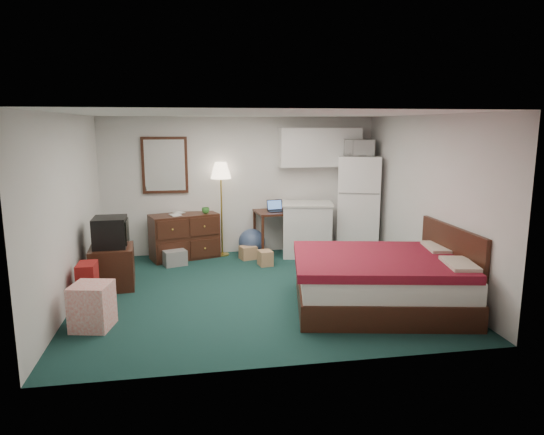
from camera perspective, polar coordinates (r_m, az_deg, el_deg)
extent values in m
cube|color=#173B37|center=(7.07, -1.64, -8.60)|extent=(5.00, 4.50, 0.01)
cube|color=silver|center=(6.67, -1.76, 12.10)|extent=(5.00, 4.50, 0.01)
cube|color=silver|center=(8.97, -3.72, 3.75)|extent=(5.00, 0.01, 2.50)
cube|color=silver|center=(4.59, 2.25, -3.09)|extent=(5.00, 0.01, 2.50)
cube|color=silver|center=(6.88, -22.80, 0.76)|extent=(0.01, 4.50, 2.50)
cube|color=silver|center=(7.52, 17.52, 1.90)|extent=(0.01, 4.50, 2.50)
sphere|color=navy|center=(8.88, -2.39, -2.90)|extent=(0.59, 0.59, 0.49)
imported|color=white|center=(8.99, 10.13, 8.32)|extent=(0.57, 0.38, 0.36)
imported|color=#AE7C4B|center=(8.57, -11.87, 0.95)|extent=(0.17, 0.08, 0.24)
imported|color=#AE7C4B|center=(8.77, -11.34, 1.09)|extent=(0.13, 0.11, 0.20)
imported|color=#367A2D|center=(8.71, -7.81, 0.92)|extent=(0.14, 0.12, 0.14)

